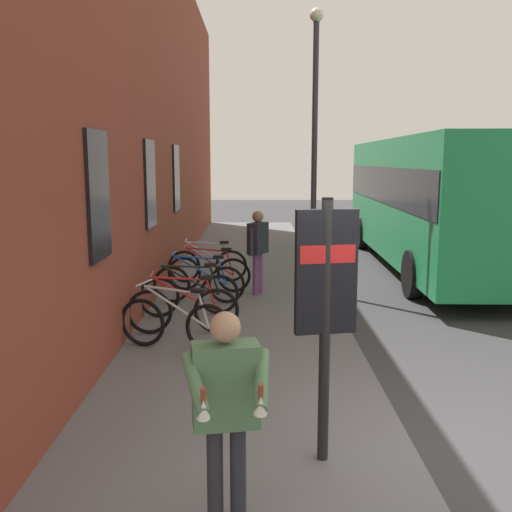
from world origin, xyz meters
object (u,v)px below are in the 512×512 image
Objects in this scene: bicycle_by_door at (176,324)px; bicycle_beside_lamp at (208,265)px; bicycle_far_end at (209,273)px; pedestrian_by_facade at (258,244)px; transit_info_sign at (326,289)px; bicycle_mid_rack at (184,309)px; bicycle_end_of_row at (200,283)px; bicycle_leaning_wall at (190,294)px; street_lamp at (315,128)px; city_bus at (430,196)px; tourist_with_hotdogs at (226,399)px.

bicycle_by_door is 0.96× the size of bicycle_beside_lamp.
bicycle_far_end and bicycle_beside_lamp have the same top height.
transit_info_sign is at bearing -175.00° from pedestrian_by_facade.
bicycle_end_of_row is at bearing -1.77° from bicycle_mid_rack.
bicycle_end_of_row is 1.01× the size of bicycle_far_end.
bicycle_end_of_row and bicycle_beside_lamp have the same top height.
bicycle_leaning_wall is at bearing 19.90° from transit_info_sign.
bicycle_by_door is 3.74m from transit_info_sign.
bicycle_mid_rack is 5.12m from street_lamp.
pedestrian_by_facade is at bearing 121.54° from street_lamp.
bicycle_beside_lamp is at bearing -1.03° from bicycle_by_door.
bicycle_mid_rack is 1.04m from bicycle_leaning_wall.
city_bus reaches higher than bicycle_beside_lamp.
street_lamp reaches higher than transit_info_sign.
tourist_with_hotdogs reaches higher than bicycle_beside_lamp.
bicycle_mid_rack is 1.00× the size of bicycle_beside_lamp.
city_bus reaches higher than bicycle_leaning_wall.
bicycle_leaning_wall is 6.05m from tourist_with_hotdogs.
bicycle_end_of_row is 6.94m from tourist_with_hotdogs.
bicycle_by_door is at bearing 178.97° from bicycle_beside_lamp.
bicycle_leaning_wall is (1.83, 0.00, 0.00)m from bicycle_by_door.
bicycle_by_door is 1.00× the size of pedestrian_by_facade.
tourist_with_hotdogs is at bearing -169.27° from bicycle_mid_rack.
bicycle_far_end is (1.90, -0.19, 0.00)m from bicycle_leaning_wall.
tourist_with_hotdogs is (-7.61, 0.25, -0.01)m from pedestrian_by_facade.
bicycle_end_of_row is (0.92, -0.08, 0.00)m from bicycle_leaning_wall.
bicycle_far_end is at bearing 13.13° from transit_info_sign.
bicycle_by_door is at bearing 140.79° from city_bus.
bicycle_by_door is 5.70m from street_lamp.
street_lamp reaches higher than bicycle_end_of_row.
street_lamp reaches higher than bicycle_far_end.
bicycle_leaning_wall is 0.99× the size of bicycle_beside_lamp.
pedestrian_by_facade is 7.61m from tourist_with_hotdogs.
street_lamp is at bearing -77.12° from bicycle_far_end.
bicycle_by_door is 9.10m from city_bus.
bicycle_mid_rack is at bearing 137.43° from city_bus.
bicycle_mid_rack is 5.03m from tourist_with_hotdogs.
bicycle_leaning_wall is at bearing 174.30° from bicycle_far_end.
transit_info_sign reaches higher than tourist_with_hotdogs.
bicycle_mid_rack is at bearing 176.72° from bicycle_far_end.
pedestrian_by_facade is (-1.16, -1.11, 0.65)m from bicycle_beside_lamp.
city_bus reaches higher than bicycle_mid_rack.
pedestrian_by_facade is at bearing -136.32° from bicycle_beside_lamp.
bicycle_leaning_wall is 5.35m from transit_info_sign.
bicycle_mid_rack and bicycle_leaning_wall have the same top height.
bicycle_far_end is 0.17× the size of city_bus.
tourist_with_hotdogs is at bearing -174.46° from bicycle_far_end.
bicycle_end_of_row is 0.74× the size of transit_info_sign.
bicycle_leaning_wall is 7.79m from city_bus.
tourist_with_hotdogs is at bearing 170.21° from street_lamp.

